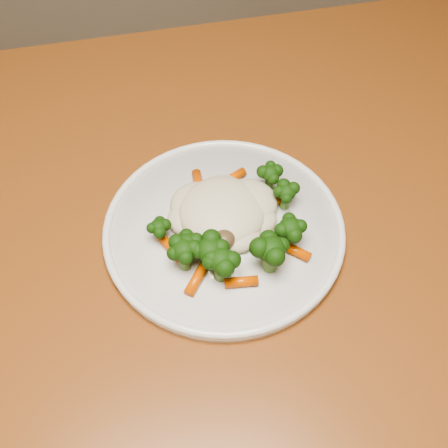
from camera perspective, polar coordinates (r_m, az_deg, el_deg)
The scene contains 3 objects.
dining_table at distance 0.79m, azimuth 3.25°, elevation -3.11°, with size 1.30×0.91×0.75m.
plate at distance 0.69m, azimuth 0.00°, elevation -0.68°, with size 0.29×0.29×0.01m, color white.
meal at distance 0.66m, azimuth 0.40°, elevation 0.01°, with size 0.19×0.18×0.05m.
Camera 1 is at (-0.29, -0.39, 1.31)m, focal length 45.00 mm.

